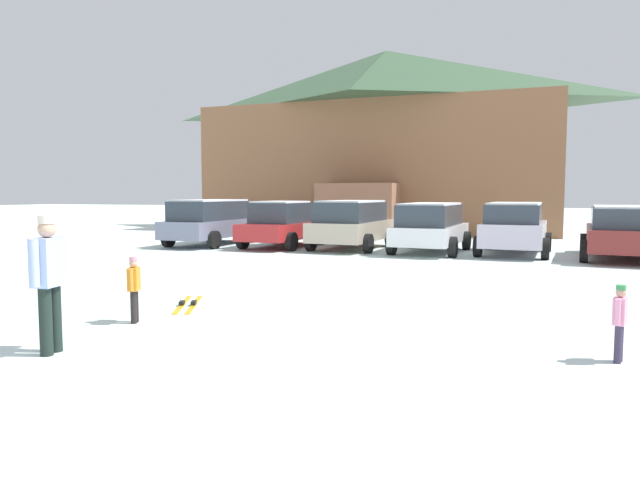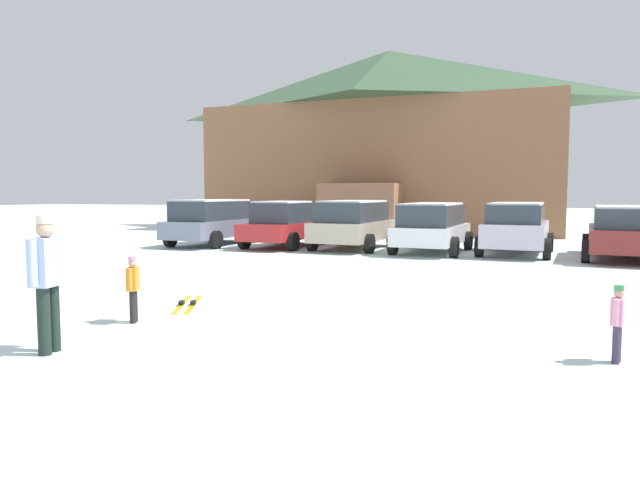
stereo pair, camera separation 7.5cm
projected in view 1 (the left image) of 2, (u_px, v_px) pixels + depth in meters
ground at (101, 425)px, 4.74m from camera, size 160.00×160.00×0.00m
ski_lodge at (385, 139)px, 30.85m from camera, size 18.30×11.06×9.58m
parked_grey_wagon at (211, 221)px, 21.42m from camera, size 2.21×4.56×1.71m
parked_red_sedan at (282, 224)px, 20.56m from camera, size 2.25×4.27×1.66m
parked_beige_suv at (352, 223)px, 19.85m from camera, size 2.44×4.21×1.69m
parked_white_suv at (431, 226)px, 18.65m from camera, size 2.34×4.31×1.62m
parked_silver_wagon at (515, 226)px, 18.11m from camera, size 2.35×4.25×1.65m
parked_maroon_van at (621, 230)px, 16.73m from camera, size 2.46×4.70×1.57m
skier_child_in_pink_snowsuit at (620, 319)px, 6.47m from camera, size 0.19×0.32×0.89m
skier_child_in_orange_jacket at (134, 286)px, 8.46m from camera, size 0.22×0.35×0.99m
skier_adult_in_blue_parka at (49, 276)px, 6.79m from camera, size 0.31×0.61×1.67m
pair_of_skis at (188, 304)px, 9.83m from camera, size 0.91×1.57×0.08m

